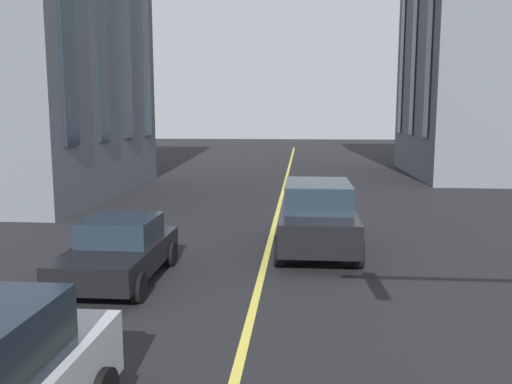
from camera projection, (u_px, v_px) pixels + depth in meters
name	position (u px, v px, depth m)	size (l,w,h in m)	color
lane_centre_line	(277.00, 215.00, 19.51)	(80.00, 0.16, 0.01)	#D8C64C
car_black_near	(119.00, 250.00, 11.77)	(3.90, 1.89, 1.40)	black
car_black_parked_b	(317.00, 216.00, 14.31)	(4.70, 2.14, 1.88)	black
building_right_near	(501.00, 26.00, 30.82)	(11.61, 9.80, 17.51)	#565B66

